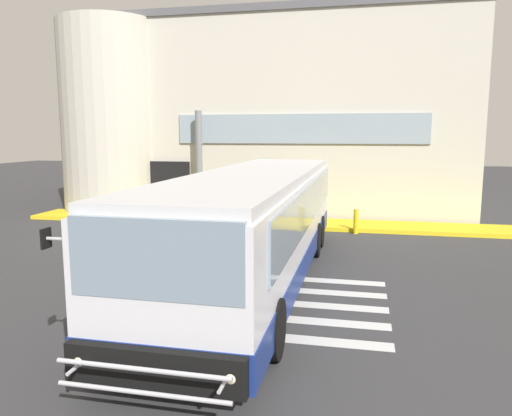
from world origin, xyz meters
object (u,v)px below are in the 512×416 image
object	(u,v)px
bus_main_foreground	(256,227)
safety_bollard_yellow	(356,222)
passenger_near_column	(214,196)
entry_support_column	(199,164)
passenger_by_doorway	(244,196)

from	to	relation	value
bus_main_foreground	safety_bollard_yellow	distance (m)	6.81
bus_main_foreground	passenger_near_column	xyz separation A→B (m)	(-3.40, 7.63, -0.26)
entry_support_column	bus_main_foreground	xyz separation A→B (m)	(4.20, -8.14, -1.01)
passenger_by_doorway	bus_main_foreground	bearing A→B (deg)	-74.35
entry_support_column	passenger_near_column	world-z (taller)	entry_support_column
entry_support_column	bus_main_foreground	distance (m)	9.21
passenger_by_doorway	entry_support_column	bearing A→B (deg)	170.01
bus_main_foreground	passenger_near_column	bearing A→B (deg)	114.01
safety_bollard_yellow	passenger_by_doorway	bearing A→B (deg)	162.28
bus_main_foreground	passenger_near_column	world-z (taller)	bus_main_foreground
bus_main_foreground	passenger_by_doorway	bearing A→B (deg)	105.65
passenger_near_column	safety_bollard_yellow	bearing A→B (deg)	-12.68
entry_support_column	safety_bollard_yellow	xyz separation A→B (m)	(6.54, -1.80, -1.90)
entry_support_column	safety_bollard_yellow	size ratio (longest dim) A/B	4.89
passenger_near_column	passenger_by_doorway	world-z (taller)	same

